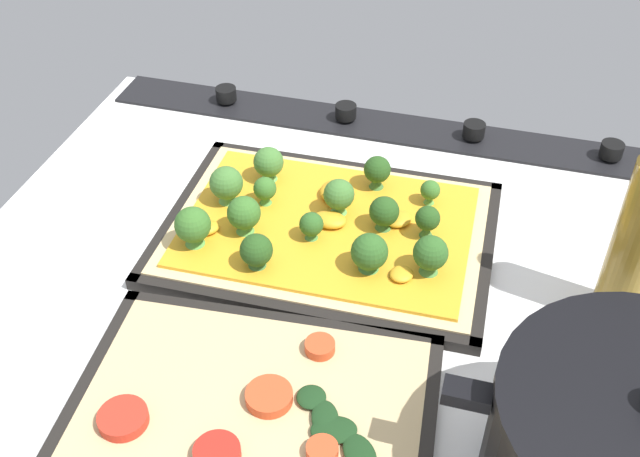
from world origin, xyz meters
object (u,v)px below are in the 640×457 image
Objects in this scene: baking_tray_back at (247,427)px; veggie_pizza_back at (247,423)px; baking_tray_front at (328,235)px; broccoli_pizza at (321,223)px; oil_bottle at (639,239)px.

baking_tray_back is 0.70cm from veggie_pizza_back.
baking_tray_back is 1.08× the size of veggie_pizza_back.
broccoli_pizza reaches higher than baking_tray_front.
oil_bottle reaches higher than broccoli_pizza.
oil_bottle is (-29.92, 3.25, 9.08)cm from baking_tray_front.
broccoli_pizza reaches higher than baking_tray_back.
broccoli_pizza is at bearing 28.74° from baking_tray_front.
veggie_pizza_back is (-0.01, 25.86, 0.70)cm from baking_tray_front.
baking_tray_back is at bearing -18.74° from veggie_pizza_back.
veggie_pizza_back is at bearing 91.41° from broccoli_pizza.
baking_tray_back is 1.45× the size of oil_bottle.
baking_tray_back is (-0.56, 25.49, -1.82)cm from broccoli_pizza.
broccoli_pizza is 25.55cm from veggie_pizza_back.
veggie_pizza_back is (-0.63, 25.52, -1.12)cm from broccoli_pizza.
broccoli_pizza is 1.48× the size of oil_bottle.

